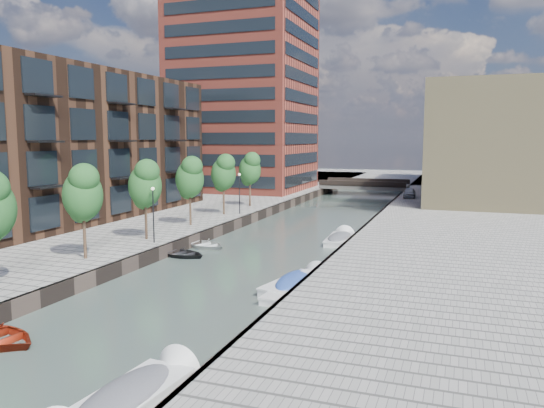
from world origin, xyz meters
The scene contains 25 objects.
water centered at (0.00, 40.00, 0.00)m, with size 300.00×300.00×0.00m, color #38473F.
quay_left centered at (-36.00, 40.00, 0.50)m, with size 60.00×140.00×1.00m, color gray.
quay_right centered at (16.00, 40.00, 0.50)m, with size 20.00×140.00×1.00m, color gray.
quay_wall_left centered at (-6.10, 40.00, 0.50)m, with size 0.25×140.00×1.00m, color #332823.
quay_wall_right centered at (6.10, 40.00, 0.50)m, with size 0.25×140.00×1.00m, color #332823.
far_closure centered at (0.00, 100.00, 0.50)m, with size 80.00×40.00×1.00m, color gray.
apartment_block centered at (-20.00, 30.00, 8.00)m, with size 8.00×38.00×14.00m, color black.
tower centered at (-17.00, 65.00, 16.00)m, with size 18.00×18.00×30.00m, color #993A2C.
tan_block_near centered at (16.00, 62.00, 8.00)m, with size 12.00×25.00×14.00m, color #93845A.
tan_block_far centered at (16.00, 88.00, 9.00)m, with size 12.00×20.00×16.00m, color #93845A.
bridge centered at (0.00, 72.00, 1.39)m, with size 13.00×6.00×1.30m.
tree_2 centered at (-8.50, 18.00, 5.31)m, with size 2.50×2.50×5.95m.
tree_3 centered at (-8.50, 25.00, 5.31)m, with size 2.50×2.50×5.95m.
tree_4 centered at (-8.50, 32.00, 5.31)m, with size 2.50×2.50×5.95m.
tree_5 centered at (-8.50, 39.00, 5.31)m, with size 2.50×2.50×5.95m.
tree_6 centered at (-8.50, 46.00, 5.31)m, with size 2.50×2.50×5.95m.
lamp_1 centered at (-7.20, 24.00, 3.51)m, with size 0.24×0.24×4.12m.
lamp_2 centered at (-7.20, 40.00, 3.51)m, with size 0.24×0.24×4.12m.
sloop_3 centered at (-5.18, 28.02, 0.00)m, with size 3.09×4.33×0.90m, color silver.
sloop_4 centered at (-5.34, 24.58, 0.00)m, with size 3.01×4.21×0.87m, color black.
motorboat_1 centered at (4.15, 4.83, 0.23)m, with size 2.43×5.83×1.89m.
motorboat_2 centered at (5.43, 18.45, 0.10)m, with size 2.13×5.08×1.65m.
motorboat_3 centered at (5.25, 19.85, 0.23)m, with size 3.02×5.86×1.86m.
motorboat_4 centered at (4.58, 34.10, 0.22)m, with size 2.19×5.54×1.81m.
car centered at (7.69, 61.12, 1.63)m, with size 1.49×3.71×1.26m, color #9FA0A4.
Camera 1 is at (14.03, -9.26, 8.68)m, focal length 35.00 mm.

